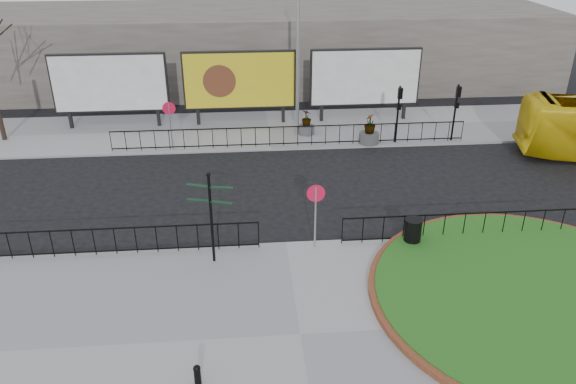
{
  "coord_description": "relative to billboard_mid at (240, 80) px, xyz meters",
  "views": [
    {
      "loc": [
        -1.4,
        -17.41,
        10.95
      ],
      "look_at": [
        0.19,
        1.35,
        1.48
      ],
      "focal_mm": 35.0,
      "sensor_mm": 36.0,
      "label": 1
    }
  ],
  "objects": [
    {
      "name": "bollard",
      "position": [
        -1.3,
        -19.61,
        -2.15
      ],
      "size": [
        0.2,
        0.2,
        0.61
      ],
      "color": "black",
      "rests_on": "pavement_near"
    },
    {
      "name": "fingerpost_sign",
      "position": [
        -1.07,
        -13.97,
        -0.46
      ],
      "size": [
        1.56,
        0.65,
        3.35
      ],
      "rotation": [
        0.0,
        0.0,
        -0.34
      ],
      "color": "black",
      "rests_on": "pavement_near"
    },
    {
      "name": "planter_b",
      "position": [
        3.5,
        -1.97,
        -1.98
      ],
      "size": [
        0.88,
        0.88,
        1.36
      ],
      "color": "#4C4C4F",
      "rests_on": "pavement_far"
    },
    {
      "name": "billboard_mid",
      "position": [
        0.0,
        0.0,
        0.0
      ],
      "size": [
        6.2,
        0.31,
        4.1
      ],
      "color": "black",
      "rests_on": "pavement_far"
    },
    {
      "name": "brick_edge",
      "position": [
        9.0,
        -16.97,
        -2.39
      ],
      "size": [
        10.4,
        10.4,
        0.18
      ],
      "primitive_type": "cylinder",
      "color": "brown",
      "rests_on": "pavement_near"
    },
    {
      "name": "signal_pole_b",
      "position": [
        11.0,
        -3.63,
        -0.5
      ],
      "size": [
        0.22,
        0.26,
        3.0
      ],
      "color": "black",
      "rests_on": "pavement_far"
    },
    {
      "name": "pavement_near",
      "position": [
        1.5,
        -17.97,
        -2.54
      ],
      "size": [
        30.0,
        10.0,
        0.12
      ],
      "primitive_type": "cube",
      "color": "gray",
      "rests_on": "ground"
    },
    {
      "name": "railing_near_left",
      "position": [
        -4.5,
        -13.27,
        -1.93
      ],
      "size": [
        10.0,
        0.1,
        1.1
      ],
      "primitive_type": null,
      "color": "black",
      "rests_on": "pavement_near"
    },
    {
      "name": "speed_sign_near",
      "position": [
        2.5,
        -13.37,
        -0.68
      ],
      "size": [
        0.64,
        0.07,
        2.47
      ],
      "color": "gray",
      "rests_on": "pavement_near"
    },
    {
      "name": "railing_far",
      "position": [
        2.5,
        -3.67,
        -1.93
      ],
      "size": [
        18.0,
        0.1,
        1.1
      ],
      "primitive_type": null,
      "color": "black",
      "rests_on": "pavement_far"
    },
    {
      "name": "pavement_far",
      "position": [
        1.5,
        -0.97,
        -2.54
      ],
      "size": [
        44.0,
        6.0,
        0.12
      ],
      "primitive_type": "cube",
      "color": "gray",
      "rests_on": "ground"
    },
    {
      "name": "grass_lawn",
      "position": [
        9.0,
        -16.97,
        -2.37
      ],
      "size": [
        10.0,
        10.0,
        0.22
      ],
      "primitive_type": "cylinder",
      "color": "#1C5416",
      "rests_on": "pavement_near"
    },
    {
      "name": "speed_sign_far",
      "position": [
        -3.5,
        -3.57,
        -0.68
      ],
      "size": [
        0.64,
        0.07,
        2.47
      ],
      "color": "gray",
      "rests_on": "pavement_far"
    },
    {
      "name": "railing_near_right",
      "position": [
        8.0,
        -13.27,
        -1.93
      ],
      "size": [
        9.0,
        0.1,
        1.1
      ],
      "primitive_type": null,
      "color": "black",
      "rests_on": "pavement_near"
    },
    {
      "name": "litter_bin",
      "position": [
        6.0,
        -13.57,
        -1.94
      ],
      "size": [
        0.65,
        0.65,
        1.07
      ],
      "color": "black",
      "rests_on": "pavement_near"
    },
    {
      "name": "billboard_right",
      "position": [
        7.0,
        0.0,
        0.0
      ],
      "size": [
        6.2,
        0.31,
        4.1
      ],
      "color": "black",
      "rests_on": "pavement_far"
    },
    {
      "name": "ground",
      "position": [
        1.5,
        -12.97,
        -2.6
      ],
      "size": [
        90.0,
        90.0,
        0.0
      ],
      "primitive_type": "plane",
      "color": "black",
      "rests_on": "ground"
    },
    {
      "name": "planter_c",
      "position": [
        6.59,
        -3.57,
        -1.9
      ],
      "size": [
        1.04,
        1.04,
        1.59
      ],
      "color": "#4C4C4F",
      "rests_on": "pavement_far"
    },
    {
      "name": "building_backdrop",
      "position": [
        1.5,
        9.03,
        -0.1
      ],
      "size": [
        40.0,
        10.0,
        5.0
      ],
      "primitive_type": "cube",
      "color": "slate",
      "rests_on": "ground"
    },
    {
      "name": "lamp_post",
      "position": [
        3.01,
        -1.97,
        2.23
      ],
      "size": [
        0.74,
        0.18,
        9.23
      ],
      "color": "gray",
      "rests_on": "pavement_far"
    },
    {
      "name": "billboard_left",
      "position": [
        -7.0,
        0.0,
        0.0
      ],
      "size": [
        6.2,
        0.31,
        4.1
      ],
      "color": "black",
      "rests_on": "pavement_far"
    },
    {
      "name": "signal_pole_a",
      "position": [
        8.0,
        -3.63,
        -0.5
      ],
      "size": [
        0.22,
        0.26,
        3.0
      ],
      "color": "black",
      "rests_on": "pavement_far"
    }
  ]
}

